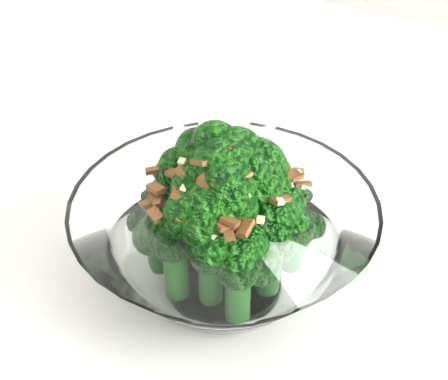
% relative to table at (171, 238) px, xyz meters
% --- Properties ---
extents(table, '(1.32, 0.99, 0.75)m').
position_rel_table_xyz_m(table, '(0.00, 0.00, 0.00)').
color(table, white).
rests_on(table, ground).
extents(broccoli_dish, '(0.19, 0.19, 0.12)m').
position_rel_table_xyz_m(broccoli_dish, '(0.09, -0.10, 0.11)').
color(broccoli_dish, white).
rests_on(broccoli_dish, table).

